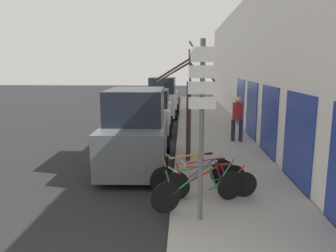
% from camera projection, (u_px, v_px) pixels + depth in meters
% --- Properties ---
extents(ground_plane, '(80.00, 80.00, 0.00)m').
position_uv_depth(ground_plane, '(155.00, 139.00, 14.66)').
color(ground_plane, black).
extents(sidewalk_curb, '(3.20, 32.00, 0.15)m').
position_uv_depth(sidewalk_curb, '(208.00, 126.00, 17.28)').
color(sidewalk_curb, gray).
rests_on(sidewalk_curb, ground).
extents(building_facade, '(0.23, 32.00, 6.50)m').
position_uv_depth(building_facade, '(245.00, 66.00, 16.53)').
color(building_facade, silver).
rests_on(building_facade, ground).
extents(signpost, '(0.55, 0.12, 3.56)m').
position_uv_depth(signpost, '(202.00, 121.00, 6.28)').
color(signpost, '#595B60').
rests_on(signpost, sidewalk_curb).
extents(bicycle_0, '(2.07, 1.13, 0.94)m').
position_uv_depth(bicycle_0, '(200.00, 189.00, 7.19)').
color(bicycle_0, black).
rests_on(bicycle_0, sidewalk_curb).
extents(bicycle_1, '(2.19, 0.50, 0.84)m').
position_uv_depth(bicycle_1, '(211.00, 183.00, 7.63)').
color(bicycle_1, black).
rests_on(bicycle_1, sidewalk_curb).
extents(bicycle_2, '(2.03, 0.87, 0.88)m').
position_uv_depth(bicycle_2, '(206.00, 179.00, 7.89)').
color(bicycle_2, black).
rests_on(bicycle_2, sidewalk_curb).
extents(bicycle_3, '(2.13, 0.98, 0.93)m').
position_uv_depth(bicycle_3, '(194.00, 174.00, 8.22)').
color(bicycle_3, black).
rests_on(bicycle_3, sidewalk_curb).
extents(parked_car_0, '(2.18, 4.79, 2.50)m').
position_uv_depth(parked_car_0, '(137.00, 132.00, 10.57)').
color(parked_car_0, '#51565B').
rests_on(parked_car_0, ground).
extents(parked_car_1, '(2.02, 4.13, 2.11)m').
position_uv_depth(parked_car_1, '(152.00, 113.00, 15.90)').
color(parked_car_1, silver).
rests_on(parked_car_1, ground).
extents(parked_car_2, '(2.02, 4.60, 2.49)m').
position_uv_depth(parked_car_2, '(163.00, 99.00, 21.13)').
color(parked_car_2, '#B2B7BC').
rests_on(parked_car_2, ground).
extents(pedestrian_near, '(0.46, 0.41, 1.83)m').
position_uv_depth(pedestrian_near, '(237.00, 116.00, 13.35)').
color(pedestrian_near, '#1E2338').
rests_on(pedestrian_near, sidewalk_curb).
extents(street_tree, '(1.99, 1.15, 3.83)m').
position_uv_depth(street_tree, '(188.00, 107.00, 10.46)').
color(street_tree, '#3D2D23').
rests_on(street_tree, sidewalk_curb).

